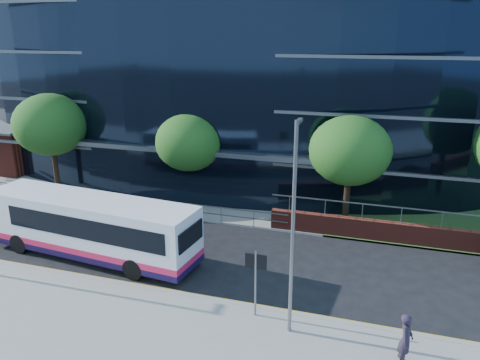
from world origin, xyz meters
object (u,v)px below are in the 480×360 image
(tree_far_a, at_px, (50,125))
(city_bus, at_px, (92,227))
(tree_far_c, at_px, (350,151))
(street_sign, at_px, (256,270))
(streetlight_east, at_px, (293,225))
(tree_far_b, at_px, (189,142))
(pedestrian, at_px, (406,340))
(brick_pavilion, at_px, (1,143))

(tree_far_a, bearing_deg, city_bus, -43.50)
(city_bus, bearing_deg, tree_far_c, 39.25)
(street_sign, height_order, streetlight_east, streetlight_east)
(street_sign, relative_size, tree_far_b, 0.46)
(tree_far_c, xyz_separation_m, streetlight_east, (-1.00, -11.17, -0.10))
(tree_far_c, bearing_deg, pedestrian, -75.57)
(brick_pavilion, relative_size, pedestrian, 4.54)
(brick_pavilion, distance_m, pedestrian, 35.99)
(pedestrian, bearing_deg, tree_far_c, 26.50)
(brick_pavilion, xyz_separation_m, tree_far_a, (9.00, -4.50, 2.92))
(tree_far_b, height_order, tree_far_c, tree_far_c)
(tree_far_a, distance_m, city_bus, 11.86)
(brick_pavilion, height_order, tree_far_a, tree_far_a)
(streetlight_east, bearing_deg, street_sign, 158.64)
(street_sign, distance_m, tree_far_c, 11.14)
(city_bus, height_order, pedestrian, city_bus)
(tree_far_a, relative_size, pedestrian, 3.68)
(tree_far_a, height_order, pedestrian, tree_far_a)
(street_sign, xyz_separation_m, tree_far_b, (-7.50, 11.09, 2.06))
(street_sign, distance_m, streetlight_east, 2.80)
(tree_far_b, bearing_deg, brick_pavilion, 168.12)
(street_sign, relative_size, pedestrian, 1.48)
(tree_far_c, xyz_separation_m, pedestrian, (3.05, -11.86, -3.44))
(brick_pavilion, distance_m, tree_far_a, 10.48)
(tree_far_a, xyz_separation_m, tree_far_c, (20.00, 0.00, -0.33))
(tree_far_c, distance_m, streetlight_east, 11.22)
(brick_pavilion, relative_size, street_sign, 3.07)
(tree_far_c, xyz_separation_m, city_bus, (-11.72, -7.85, -2.90))
(tree_far_a, bearing_deg, brick_pavilion, 153.45)
(tree_far_b, distance_m, pedestrian, 18.24)
(tree_far_c, bearing_deg, street_sign, -103.29)
(brick_pavilion, relative_size, tree_far_a, 1.23)
(brick_pavilion, relative_size, city_bus, 0.74)
(streetlight_east, bearing_deg, pedestrian, -9.60)
(city_bus, bearing_deg, tree_far_b, 83.77)
(tree_far_a, xyz_separation_m, pedestrian, (23.05, -11.86, -3.76))
(tree_far_a, distance_m, tree_far_c, 20.00)
(brick_pavilion, height_order, city_bus, brick_pavilion)
(tree_far_b, bearing_deg, tree_far_c, -2.86)
(tree_far_a, distance_m, tree_far_b, 10.03)
(streetlight_east, relative_size, city_bus, 0.69)
(street_sign, relative_size, city_bus, 0.24)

